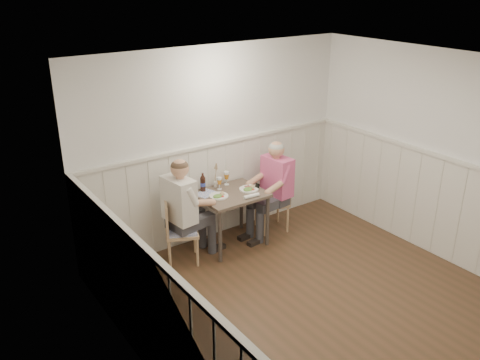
{
  "coord_description": "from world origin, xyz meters",
  "views": [
    {
      "loc": [
        -3.42,
        -3.17,
        3.42
      ],
      "look_at": [
        -0.04,
        1.64,
        1.0
      ],
      "focal_mm": 38.0,
      "sensor_mm": 36.0,
      "label": 1
    }
  ],
  "objects_px": {
    "diner_cream": "(183,219)",
    "beer_bottle": "(203,183)",
    "dining_table": "(231,200)",
    "man_in_pink": "(274,195)",
    "chair_left": "(178,229)",
    "grass_vase": "(215,176)",
    "chair_right": "(275,199)"
  },
  "relations": [
    {
      "from": "chair_left",
      "to": "diner_cream",
      "type": "bearing_deg",
      "value": -15.09
    },
    {
      "from": "chair_right",
      "to": "diner_cream",
      "type": "distance_m",
      "value": 1.49
    },
    {
      "from": "dining_table",
      "to": "beer_bottle",
      "type": "xyz_separation_m",
      "value": [
        -0.27,
        0.26,
        0.22
      ]
    },
    {
      "from": "man_in_pink",
      "to": "chair_right",
      "type": "bearing_deg",
      "value": 41.98
    },
    {
      "from": "grass_vase",
      "to": "beer_bottle",
      "type": "bearing_deg",
      "value": -172.16
    },
    {
      "from": "chair_right",
      "to": "man_in_pink",
      "type": "relative_size",
      "value": 0.63
    },
    {
      "from": "man_in_pink",
      "to": "grass_vase",
      "type": "xyz_separation_m",
      "value": [
        -0.75,
        0.34,
        0.34
      ]
    },
    {
      "from": "chair_left",
      "to": "beer_bottle",
      "type": "height_order",
      "value": "beer_bottle"
    },
    {
      "from": "diner_cream",
      "to": "beer_bottle",
      "type": "height_order",
      "value": "diner_cream"
    },
    {
      "from": "dining_table",
      "to": "man_in_pink",
      "type": "height_order",
      "value": "man_in_pink"
    },
    {
      "from": "grass_vase",
      "to": "chair_right",
      "type": "bearing_deg",
      "value": -18.12
    },
    {
      "from": "chair_right",
      "to": "beer_bottle",
      "type": "height_order",
      "value": "beer_bottle"
    },
    {
      "from": "man_in_pink",
      "to": "diner_cream",
      "type": "xyz_separation_m",
      "value": [
        -1.41,
        0.05,
        0.02
      ]
    },
    {
      "from": "man_in_pink",
      "to": "chair_left",
      "type": "bearing_deg",
      "value": 177.34
    },
    {
      "from": "diner_cream",
      "to": "chair_right",
      "type": "bearing_deg",
      "value": 0.68
    },
    {
      "from": "dining_table",
      "to": "grass_vase",
      "type": "xyz_separation_m",
      "value": [
        -0.06,
        0.29,
        0.26
      ]
    },
    {
      "from": "chair_left",
      "to": "diner_cream",
      "type": "relative_size",
      "value": 0.6
    },
    {
      "from": "man_in_pink",
      "to": "grass_vase",
      "type": "height_order",
      "value": "man_in_pink"
    },
    {
      "from": "dining_table",
      "to": "man_in_pink",
      "type": "xyz_separation_m",
      "value": [
        0.69,
        -0.05,
        -0.08
      ]
    },
    {
      "from": "beer_bottle",
      "to": "grass_vase",
      "type": "relative_size",
      "value": 0.72
    },
    {
      "from": "grass_vase",
      "to": "diner_cream",
      "type": "bearing_deg",
      "value": -156.38
    },
    {
      "from": "chair_left",
      "to": "diner_cream",
      "type": "distance_m",
      "value": 0.15
    },
    {
      "from": "man_in_pink",
      "to": "diner_cream",
      "type": "bearing_deg",
      "value": 177.98
    },
    {
      "from": "dining_table",
      "to": "man_in_pink",
      "type": "relative_size",
      "value": 0.63
    },
    {
      "from": "dining_table",
      "to": "diner_cream",
      "type": "bearing_deg",
      "value": 179.85
    },
    {
      "from": "dining_table",
      "to": "chair_left",
      "type": "bearing_deg",
      "value": 178.48
    },
    {
      "from": "dining_table",
      "to": "chair_left",
      "type": "relative_size",
      "value": 1.01
    },
    {
      "from": "dining_table",
      "to": "chair_right",
      "type": "distance_m",
      "value": 0.79
    },
    {
      "from": "chair_right",
      "to": "grass_vase",
      "type": "height_order",
      "value": "grass_vase"
    },
    {
      "from": "chair_right",
      "to": "grass_vase",
      "type": "distance_m",
      "value": 0.98
    },
    {
      "from": "diner_cream",
      "to": "man_in_pink",
      "type": "bearing_deg",
      "value": -2.02
    },
    {
      "from": "chair_left",
      "to": "man_in_pink",
      "type": "relative_size",
      "value": 0.62
    }
  ]
}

